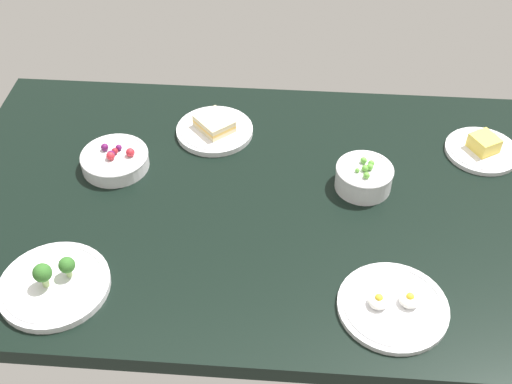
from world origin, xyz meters
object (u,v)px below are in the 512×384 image
plate_broccoli (54,284)px  bowl_peas (364,177)px  plate_eggs (393,306)px  plate_cheese (482,149)px  plate_sandwich (215,129)px  bowl_berries (115,160)px

plate_broccoli → bowl_peas: bearing=28.9°
bowl_peas → plate_eggs: 35.41cm
plate_cheese → plate_sandwich: plate_cheese is taller
bowl_berries → plate_broccoli: bearing=-95.5°
bowl_berries → plate_cheese: 90.73cm
bowl_berries → bowl_peas: (59.68, -2.86, 0.99)cm
plate_cheese → plate_broccoli: 106.02cm
bowl_berries → plate_eggs: 74.43cm
plate_sandwich → bowl_berries: bearing=-146.5°
plate_sandwich → plate_eggs: 67.22cm
plate_sandwich → plate_broccoli: plate_broccoli is taller
bowl_berries → plate_sandwich: (22.44, 14.88, -0.78)cm
plate_eggs → plate_broccoli: size_ratio=0.98×
bowl_peas → plate_sandwich: 41.29cm
bowl_peas → plate_broccoli: size_ratio=0.60×
bowl_berries → bowl_peas: 59.76cm
plate_sandwich → plate_cheese: bearing=-2.4°
plate_cheese → plate_eggs: bearing=-117.4°
plate_eggs → plate_sandwich: bearing=128.2°
bowl_peas → plate_eggs: bowl_peas is taller
bowl_berries → plate_sandwich: 26.93cm
bowl_berries → plate_eggs: (64.04, -37.92, -1.27)cm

